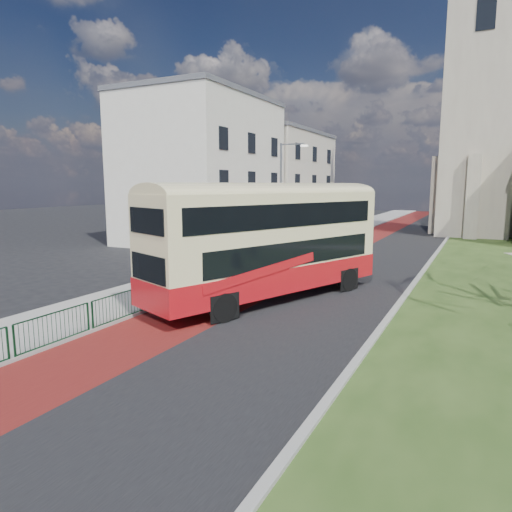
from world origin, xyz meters
The scene contains 11 objects.
ground centered at (0.00, 0.00, 0.00)m, with size 160.00×160.00×0.00m, color black.
road_carriageway centered at (1.50, 20.00, 0.01)m, with size 9.00×120.00×0.01m, color black.
bus_lane centered at (-1.20, 20.00, 0.01)m, with size 3.40×120.00×0.01m, color #591414.
pavement_west centered at (-5.00, 20.00, 0.06)m, with size 4.00×120.00×0.12m, color gray.
kerb_west centered at (-3.00, 20.00, 0.07)m, with size 0.25×120.00×0.13m, color #999993.
kerb_east centered at (6.10, 22.00, 0.07)m, with size 0.25×80.00×0.13m, color #999993.
pedestrian_railing centered at (-2.95, 4.00, 0.55)m, with size 0.07×24.00×1.12m.
street_block_near centered at (-14.00, 22.00, 6.51)m, with size 10.30×14.30×13.00m.
street_block_far centered at (-14.00, 38.00, 5.76)m, with size 10.30×16.30×11.50m.
streetlamp centered at (-4.35, 18.00, 4.59)m, with size 2.13×0.18×8.00m.
bus centered at (0.71, 4.88, 2.85)m, with size 6.96×12.14×5.00m.
Camera 1 is at (9.13, -13.26, 5.15)m, focal length 32.00 mm.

